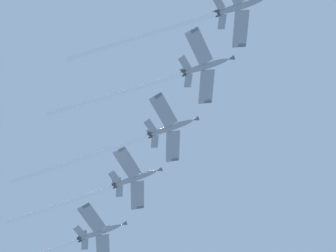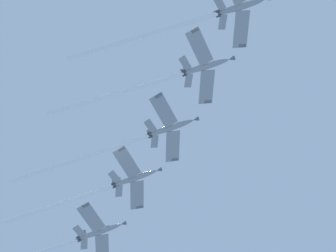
% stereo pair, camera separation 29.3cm
% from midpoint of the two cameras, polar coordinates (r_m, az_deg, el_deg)
% --- Properties ---
extents(jet_lead, '(24.87, 45.05, 14.07)m').
position_cam_midpoint_polar(jet_lead, '(106.60, 3.83, 13.37)').
color(jet_lead, gray).
extents(jet_second, '(23.26, 43.15, 13.75)m').
position_cam_midpoint_polar(jet_second, '(108.73, 0.56, 6.32)').
color(jet_second, gray).
extents(jet_third, '(24.42, 44.41, 14.29)m').
position_cam_midpoint_polar(jet_third, '(112.77, -3.60, -1.58)').
color(jet_third, gray).
extents(jet_fourth, '(21.92, 38.55, 12.07)m').
position_cam_midpoint_polar(jet_fourth, '(118.97, -7.32, -7.66)').
color(jet_fourth, gray).
extents(jet_fifth, '(23.46, 43.59, 13.22)m').
position_cam_midpoint_polar(jet_fifth, '(126.05, -11.51, -14.03)').
color(jet_fifth, gray).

